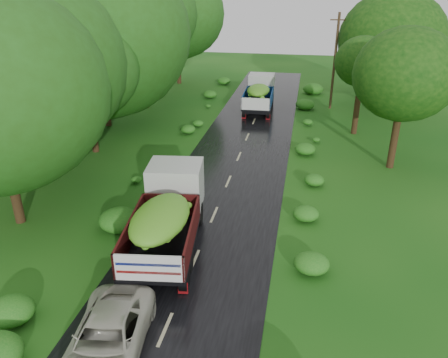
% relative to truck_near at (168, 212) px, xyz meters
% --- Properties ---
extents(ground, '(120.00, 120.00, 0.00)m').
position_rel_truck_near_xyz_m(ground, '(1.37, -4.97, -1.69)').
color(ground, '#114B10').
rests_on(ground, ground).
extents(road, '(6.50, 80.00, 0.02)m').
position_rel_truck_near_xyz_m(road, '(1.37, 0.03, -1.68)').
color(road, black).
rests_on(road, ground).
extents(road_lines, '(0.12, 69.60, 0.00)m').
position_rel_truck_near_xyz_m(road_lines, '(1.37, 1.03, -1.67)').
color(road_lines, '#BFB78C').
rests_on(road_lines, road).
extents(truck_near, '(3.38, 7.37, 2.99)m').
position_rel_truck_near_xyz_m(truck_near, '(0.00, 0.00, 0.00)').
color(truck_near, black).
rests_on(truck_near, ground).
extents(truck_far, '(2.52, 6.72, 2.80)m').
position_rel_truck_near_xyz_m(truck_far, '(1.38, 22.57, -0.10)').
color(truck_far, black).
rests_on(truck_far, ground).
extents(car, '(2.82, 5.04, 1.33)m').
position_rel_truck_near_xyz_m(car, '(-0.01, -6.35, -1.00)').
color(car, beige).
rests_on(car, road).
extents(utility_pole, '(1.44, 0.24, 8.23)m').
position_rel_truck_near_xyz_m(utility_pole, '(7.67, 24.33, 2.54)').
color(utility_pole, '#382616').
rests_on(utility_pole, ground).
extents(trees_left, '(7.11, 35.69, 9.65)m').
position_rel_truck_near_xyz_m(trees_left, '(-9.18, 15.79, 5.11)').
color(trees_left, black).
rests_on(trees_left, ground).
extents(trees_right, '(6.50, 23.26, 7.97)m').
position_rel_truck_near_xyz_m(trees_right, '(11.27, 21.33, 3.95)').
color(trees_right, black).
rests_on(trees_right, ground).
extents(shrubs, '(11.90, 44.00, 0.70)m').
position_rel_truck_near_xyz_m(shrubs, '(1.37, 9.03, -1.34)').
color(shrubs, '#1B6A19').
rests_on(shrubs, ground).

